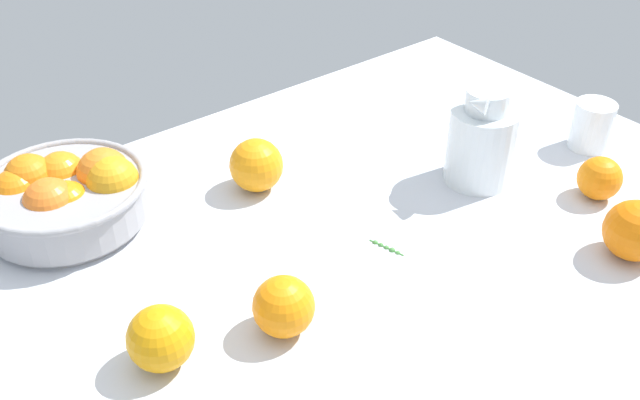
# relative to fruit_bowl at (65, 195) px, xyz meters

# --- Properties ---
(ground_plane) EXTENTS (1.34, 0.93, 0.03)m
(ground_plane) POSITION_rel_fruit_bowl_xyz_m (0.28, -0.30, -0.06)
(ground_plane) COLOR silver
(fruit_bowl) EXTENTS (0.25, 0.25, 0.11)m
(fruit_bowl) POSITION_rel_fruit_bowl_xyz_m (0.00, 0.00, 0.00)
(fruit_bowl) COLOR #99999E
(fruit_bowl) RESTS_ON ground_plane
(juice_pitcher) EXTENTS (0.15, 0.11, 0.17)m
(juice_pitcher) POSITION_rel_fruit_bowl_xyz_m (0.58, -0.30, 0.01)
(juice_pitcher) COLOR white
(juice_pitcher) RESTS_ON ground_plane
(juice_glass) EXTENTS (0.07, 0.07, 0.09)m
(juice_glass) POSITION_rel_fruit_bowl_xyz_m (0.81, -0.36, -0.01)
(juice_glass) COLOR white
(juice_glass) RESTS_ON ground_plane
(loose_orange_0) EXTENTS (0.09, 0.09, 0.09)m
(loose_orange_0) POSITION_rel_fruit_bowl_xyz_m (0.60, -0.57, -0.01)
(loose_orange_0) COLOR orange
(loose_orange_0) RESTS_ON ground_plane
(loose_orange_1) EXTENTS (0.09, 0.09, 0.09)m
(loose_orange_1) POSITION_rel_fruit_bowl_xyz_m (0.28, -0.10, -0.01)
(loose_orange_1) COLOR orange
(loose_orange_1) RESTS_ON ground_plane
(loose_orange_2) EXTENTS (0.08, 0.08, 0.08)m
(loose_orange_2) POSITION_rel_fruit_bowl_xyz_m (0.12, -0.39, -0.01)
(loose_orange_2) COLOR orange
(loose_orange_2) RESTS_ON ground_plane
(loose_orange_3) EXTENTS (0.08, 0.08, 0.08)m
(loose_orange_3) POSITION_rel_fruit_bowl_xyz_m (-0.02, -0.34, -0.01)
(loose_orange_3) COLOR orange
(loose_orange_3) RESTS_ON ground_plane
(loose_orange_4) EXTENTS (0.07, 0.07, 0.07)m
(loose_orange_4) POSITION_rel_fruit_bowl_xyz_m (0.69, -0.46, -0.01)
(loose_orange_4) COLOR orange
(loose_orange_4) RESTS_ON ground_plane
(herb_sprig_1) EXTENTS (0.02, 0.06, 0.01)m
(herb_sprig_1) POSITION_rel_fruit_bowl_xyz_m (0.34, -0.35, -0.05)
(herb_sprig_1) COLOR #4C8F44
(herb_sprig_1) RESTS_ON ground_plane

